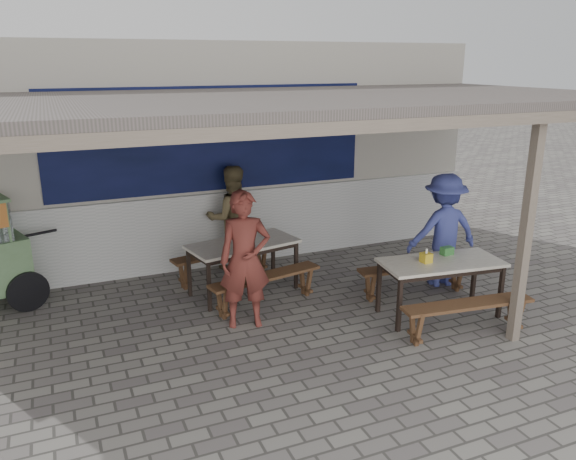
# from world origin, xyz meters

# --- Properties ---
(ground) EXTENTS (60.00, 60.00, 0.00)m
(ground) POSITION_xyz_m (0.00, 0.00, 0.00)
(ground) COLOR slate
(ground) RESTS_ON ground
(back_wall) EXTENTS (9.00, 1.28, 3.50)m
(back_wall) POSITION_xyz_m (-0.00, 3.58, 1.72)
(back_wall) COLOR #B6AEA3
(back_wall) RESTS_ON ground
(warung_roof) EXTENTS (9.00, 4.21, 2.81)m
(warung_roof) POSITION_xyz_m (0.02, 0.90, 2.71)
(warung_roof) COLOR #584F4B
(warung_roof) RESTS_ON ground
(table_left) EXTENTS (1.65, 1.03, 0.75)m
(table_left) POSITION_xyz_m (-0.17, 1.73, 0.67)
(table_left) COLOR silver
(table_left) RESTS_ON ground
(bench_left_street) EXTENTS (1.65, 0.60, 0.45)m
(bench_left_street) POSITION_xyz_m (-0.05, 1.14, 0.34)
(bench_left_street) COLOR brown
(bench_left_street) RESTS_ON ground
(bench_left_wall) EXTENTS (1.65, 0.60, 0.45)m
(bench_left_wall) POSITION_xyz_m (-0.29, 2.31, 0.34)
(bench_left_wall) COLOR brown
(bench_left_wall) RESTS_ON ground
(table_right) EXTENTS (1.63, 0.89, 0.75)m
(table_right) POSITION_xyz_m (1.94, 0.01, 0.67)
(table_right) COLOR silver
(table_right) RESTS_ON ground
(bench_right_street) EXTENTS (1.68, 0.48, 0.45)m
(bench_right_street) POSITION_xyz_m (1.86, -0.63, 0.34)
(bench_right_street) COLOR brown
(bench_right_street) RESTS_ON ground
(bench_right_wall) EXTENTS (1.68, 0.48, 0.45)m
(bench_right_wall) POSITION_xyz_m (2.02, 0.66, 0.34)
(bench_right_wall) COLOR brown
(bench_right_wall) RESTS_ON ground
(patron_street_side) EXTENTS (0.71, 0.55, 1.73)m
(patron_street_side) POSITION_xyz_m (-0.47, 0.72, 0.87)
(patron_street_side) COLOR maroon
(patron_street_side) RESTS_ON ground
(patron_wall_side) EXTENTS (0.87, 0.71, 1.67)m
(patron_wall_side) POSITION_xyz_m (-0.01, 2.73, 0.83)
(patron_wall_side) COLOR brown
(patron_wall_side) RESTS_ON ground
(patron_right_table) EXTENTS (1.15, 0.76, 1.67)m
(patron_right_table) POSITION_xyz_m (2.63, 0.88, 0.84)
(patron_right_table) COLOR #40499C
(patron_right_table) RESTS_ON ground
(tissue_box) EXTENTS (0.13, 0.13, 0.12)m
(tissue_box) POSITION_xyz_m (1.72, 0.05, 0.81)
(tissue_box) COLOR gold
(tissue_box) RESTS_ON table_right
(donation_box) EXTENTS (0.16, 0.11, 0.11)m
(donation_box) POSITION_xyz_m (2.16, 0.19, 0.80)
(donation_box) COLOR #387F39
(donation_box) RESTS_ON table_right
(condiment_jar) EXTENTS (0.08, 0.08, 0.09)m
(condiment_jar) POSITION_xyz_m (-0.01, 1.88, 0.80)
(condiment_jar) COLOR silver
(condiment_jar) RESTS_ON table_left
(condiment_bowl) EXTENTS (0.24, 0.24, 0.05)m
(condiment_bowl) POSITION_xyz_m (-0.23, 1.70, 0.77)
(condiment_bowl) COLOR white
(condiment_bowl) RESTS_ON table_left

